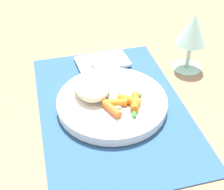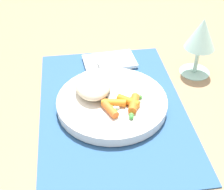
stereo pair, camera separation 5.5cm
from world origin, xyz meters
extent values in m
plane|color=#997551|center=(0.00, 0.00, 0.00)|extent=(2.40, 2.40, 0.00)
cube|color=#2D5684|center=(0.00, 0.00, 0.00)|extent=(0.45, 0.30, 0.01)
cylinder|color=silver|center=(0.00, 0.00, 0.02)|extent=(0.23, 0.23, 0.02)
ellipsoid|color=beige|center=(-0.03, -0.04, 0.04)|extent=(0.10, 0.07, 0.04)
cylinder|color=orange|center=(0.04, -0.01, 0.03)|extent=(0.04, 0.03, 0.02)
cylinder|color=orange|center=(0.03, 0.04, 0.03)|extent=(0.05, 0.03, 0.02)
cylinder|color=orange|center=(0.02, 0.00, 0.03)|extent=(0.02, 0.05, 0.02)
cylinder|color=orange|center=(0.02, 0.03, 0.03)|extent=(0.04, 0.05, 0.02)
sphere|color=green|center=(0.07, 0.03, 0.03)|extent=(0.01, 0.01, 0.01)
sphere|color=green|center=(0.01, 0.05, 0.03)|extent=(0.01, 0.01, 0.01)
sphere|color=green|center=(0.06, 0.03, 0.03)|extent=(0.01, 0.01, 0.01)
sphere|color=green|center=(0.01, 0.04, 0.03)|extent=(0.01, 0.01, 0.01)
sphere|color=green|center=(0.03, -0.01, 0.03)|extent=(0.01, 0.01, 0.01)
sphere|color=green|center=(0.04, 0.00, 0.03)|extent=(0.01, 0.01, 0.01)
sphere|color=green|center=(0.01, 0.06, 0.03)|extent=(0.01, 0.01, 0.01)
sphere|color=#569236|center=(0.02, 0.05, 0.03)|extent=(0.01, 0.01, 0.01)
cube|color=silver|center=(0.01, 0.00, 0.03)|extent=(0.05, 0.02, 0.01)
cube|color=silver|center=(-0.08, -0.01, 0.03)|extent=(0.15, 0.02, 0.01)
cylinder|color=#B2E0CC|center=(-0.10, 0.22, 0.00)|extent=(0.07, 0.07, 0.00)
cylinder|color=#B2E0CC|center=(-0.10, 0.22, 0.04)|extent=(0.01, 0.01, 0.07)
cone|color=#B2E0CC|center=(-0.10, 0.22, 0.11)|extent=(0.07, 0.07, 0.07)
cube|color=white|center=(-0.17, 0.02, 0.01)|extent=(0.09, 0.13, 0.01)
camera|label=1|loc=(0.50, -0.13, 0.45)|focal=51.25mm
camera|label=2|loc=(0.51, -0.07, 0.45)|focal=51.25mm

